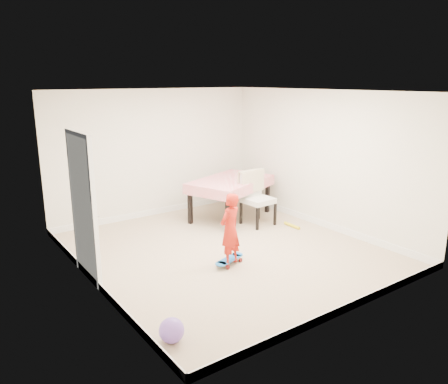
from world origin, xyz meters
TOP-DOWN VIEW (x-y plane):
  - ground at (0.00, 0.00)m, footprint 5.00×5.00m
  - ceiling at (0.00, 0.00)m, footprint 4.50×5.00m
  - wall_back at (0.00, 2.48)m, footprint 4.50×0.04m
  - wall_front at (0.00, -2.48)m, footprint 4.50×0.04m
  - wall_left at (-2.23, 0.00)m, footprint 0.04×5.00m
  - wall_right at (2.23, 0.00)m, footprint 0.04×5.00m
  - door at (-2.22, 0.30)m, footprint 0.11×0.94m
  - baseboard_back at (0.00, 2.49)m, footprint 4.50×0.02m
  - baseboard_front at (0.00, -2.49)m, footprint 4.50×0.02m
  - baseboard_left at (-2.24, 0.00)m, footprint 0.02×5.00m
  - baseboard_right at (2.24, 0.00)m, footprint 0.02×5.00m
  - dining_table at (1.11, 1.39)m, footprint 2.00×1.63m
  - dining_chair at (1.29, 0.72)m, footprint 0.61×0.69m
  - skateboard at (-0.29, -0.49)m, footprint 0.65×0.40m
  - child at (-0.32, -0.55)m, footprint 0.47×0.38m
  - balloon at (-2.02, -1.80)m, footprint 0.28×0.28m
  - foam_toy at (1.73, 0.22)m, footprint 0.07×0.40m

SIDE VIEW (x-z plane):
  - ground at x=0.00m, z-range 0.00..0.00m
  - foam_toy at x=1.73m, z-range 0.00..0.06m
  - skateboard at x=-0.29m, z-range 0.00..0.09m
  - baseboard_back at x=0.00m, z-range 0.00..0.12m
  - baseboard_front at x=0.00m, z-range 0.00..0.12m
  - baseboard_left at x=-2.24m, z-range 0.00..0.12m
  - baseboard_right at x=2.24m, z-range 0.00..0.12m
  - balloon at x=-2.02m, z-range 0.00..0.28m
  - dining_table at x=1.11m, z-range 0.00..0.82m
  - dining_chair at x=1.29m, z-range 0.00..1.06m
  - child at x=-0.32m, z-range 0.00..1.12m
  - door at x=-2.22m, z-range -0.03..2.08m
  - wall_back at x=0.00m, z-range 0.00..2.60m
  - wall_front at x=0.00m, z-range 0.00..2.60m
  - wall_left at x=-2.23m, z-range 0.00..2.60m
  - wall_right at x=2.23m, z-range 0.00..2.60m
  - ceiling at x=0.00m, z-range 2.56..2.60m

